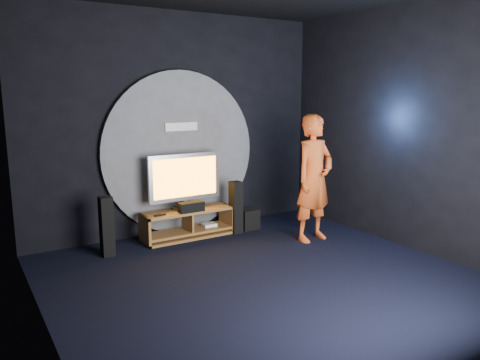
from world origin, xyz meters
The scene contains 14 objects.
floor centered at (0.00, 0.00, 0.00)m, with size 5.00×5.00×0.00m, color black.
back_wall centered at (0.00, 2.50, 1.75)m, with size 5.00×0.04×3.50m, color black.
front_wall centered at (0.00, -2.50, 1.75)m, with size 5.00×0.04×3.50m, color black.
left_wall centered at (-2.50, 0.00, 1.75)m, with size 0.04×5.00×3.50m, color black.
right_wall centered at (2.50, 0.00, 1.75)m, with size 0.04×5.00×3.50m, color black.
wall_disc_panel centered at (0.00, 2.44, 1.30)m, with size 2.60×0.11×2.60m.
media_console centered at (-0.08, 2.05, 0.19)m, with size 1.46×0.45×0.45m.
tv centered at (-0.09, 2.12, 0.93)m, with size 1.19×0.22×0.88m.
center_speaker centered at (-0.09, 1.90, 0.53)m, with size 0.40×0.15×0.15m, color black.
remote centered at (-0.59, 1.93, 0.46)m, with size 0.18×0.05×0.02m, color black.
tower_speaker_left centered at (-1.40, 1.88, 0.42)m, with size 0.17×0.19×0.85m, color black.
tower_speaker_right centered at (0.69, 1.87, 0.42)m, with size 0.17×0.19×0.85m, color black.
subwoofer centered at (0.99, 1.96, 0.17)m, with size 0.31×0.31×0.34m, color black.
player centered at (1.52, 0.93, 0.97)m, with size 0.71×0.46×1.94m, color #CC4D1B.
Camera 1 is at (-3.11, -4.42, 2.28)m, focal length 35.00 mm.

